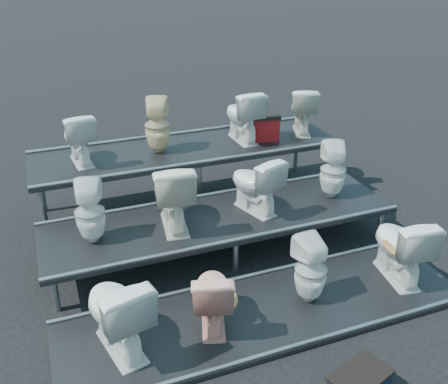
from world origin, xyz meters
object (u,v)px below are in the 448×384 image
object	(u,v)px
toilet_1	(212,295)
step_stool	(359,384)
toilet_3	(400,246)
toilet_5	(172,194)
toilet_8	(78,138)
toilet_9	(157,126)
toilet_6	(255,184)
red_crate	(261,128)
toilet_0	(116,312)
toilet_4	(90,212)
toilet_7	(333,170)
toilet_10	(243,115)
toilet_11	(303,110)
toilet_2	(311,270)

from	to	relation	value
toilet_1	step_stool	xyz separation A→B (m)	(0.89, -1.17, -0.32)
toilet_3	toilet_5	distance (m)	2.57
toilet_5	step_stool	size ratio (longest dim) A/B	1.64
toilet_8	toilet_9	xyz separation A→B (m)	(1.02, 0.00, 0.03)
toilet_5	toilet_9	xyz separation A→B (m)	(0.17, 1.30, 0.36)
toilet_6	red_crate	distance (m)	1.44
step_stool	toilet_0	bearing A→B (deg)	128.89
toilet_4	toilet_7	world-z (taller)	toilet_7
toilet_7	step_stool	world-z (taller)	toilet_7
toilet_9	toilet_10	bearing A→B (deg)	-161.28
toilet_5	toilet_8	world-z (taller)	toilet_8
toilet_1	red_crate	bearing A→B (deg)	-105.67
toilet_0	step_stool	size ratio (longest dim) A/B	1.68
toilet_3	toilet_11	bearing A→B (deg)	-85.39
toilet_6	toilet_7	size ratio (longest dim) A/B	0.99
toilet_7	red_crate	distance (m)	1.35
toilet_7	toilet_11	xyz separation A→B (m)	(0.25, 1.30, 0.38)
toilet_4	toilet_8	distance (m)	1.36
toilet_3	toilet_4	bearing A→B (deg)	-14.37
toilet_0	toilet_11	bearing A→B (deg)	-154.36
toilet_11	toilet_1	bearing A→B (deg)	70.54
toilet_9	red_crate	world-z (taller)	toilet_9
toilet_6	toilet_8	xyz separation A→B (m)	(-1.86, 1.30, 0.38)
toilet_2	toilet_5	bearing A→B (deg)	-53.66
toilet_3	toilet_11	xyz separation A→B (m)	(0.17, 2.60, 0.74)
toilet_2	toilet_8	size ratio (longest dim) A/B	1.09
toilet_5	step_stool	xyz separation A→B (m)	(0.90, -2.47, -0.78)
toilet_5	red_crate	bearing A→B (deg)	-135.38
toilet_1	toilet_4	size ratio (longest dim) A/B	0.97
toilet_0	toilet_9	distance (m)	2.91
step_stool	toilet_7	bearing A→B (deg)	46.14
toilet_4	toilet_10	xyz separation A→B (m)	(2.32, 1.30, 0.41)
toilet_0	toilet_1	world-z (taller)	toilet_0
toilet_5	step_stool	world-z (taller)	toilet_5
toilet_2	toilet_4	size ratio (longest dim) A/B	1.03
toilet_8	step_stool	xyz separation A→B (m)	(1.74, -3.77, -1.11)
toilet_3	red_crate	xyz separation A→B (m)	(-0.50, 2.56, 0.56)
toilet_8	red_crate	xyz separation A→B (m)	(2.52, -0.04, -0.17)
step_stool	toilet_9	bearing A→B (deg)	82.95
toilet_3	toilet_8	world-z (taller)	toilet_8
toilet_5	toilet_11	size ratio (longest dim) A/B	1.20
red_crate	toilet_8	bearing A→B (deg)	-167.29
toilet_3	toilet_9	size ratio (longest dim) A/B	1.09
toilet_10	toilet_5	bearing A→B (deg)	40.77
toilet_2	toilet_7	bearing A→B (deg)	-131.52
toilet_1	red_crate	world-z (taller)	red_crate
toilet_10	toilet_0	bearing A→B (deg)	46.44
toilet_7	toilet_4	bearing A→B (deg)	20.98
toilet_3	toilet_8	distance (m)	4.05
toilet_1	toilet_9	bearing A→B (deg)	-76.28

